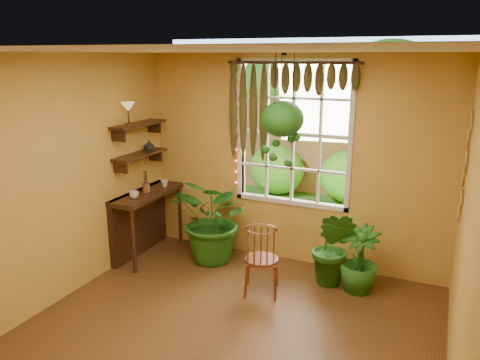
# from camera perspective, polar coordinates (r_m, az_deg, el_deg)

# --- Properties ---
(floor) EXTENTS (4.50, 4.50, 0.00)m
(floor) POSITION_cam_1_polar(r_m,az_deg,el_deg) (4.64, -3.49, -20.12)
(floor) COLOR #573618
(floor) RESTS_ON ground
(ceiling) EXTENTS (4.50, 4.50, 0.00)m
(ceiling) POSITION_cam_1_polar(r_m,az_deg,el_deg) (3.80, -4.15, 15.42)
(ceiling) COLOR white
(ceiling) RESTS_ON wall_back
(wall_back) EXTENTS (4.00, 0.00, 4.00)m
(wall_back) POSITION_cam_1_polar(r_m,az_deg,el_deg) (6.02, 6.32, 2.27)
(wall_back) COLOR gold
(wall_back) RESTS_ON floor
(wall_left) EXTENTS (0.00, 4.50, 4.50)m
(wall_left) POSITION_cam_1_polar(r_m,az_deg,el_deg) (5.23, -23.51, -0.88)
(wall_left) COLOR gold
(wall_left) RESTS_ON floor
(wall_right) EXTENTS (0.00, 4.50, 4.50)m
(wall_right) POSITION_cam_1_polar(r_m,az_deg,el_deg) (3.60, 25.90, -8.11)
(wall_right) COLOR gold
(wall_right) RESTS_ON floor
(window) EXTENTS (1.52, 0.10, 1.86)m
(window) POSITION_cam_1_polar(r_m,az_deg,el_deg) (5.99, 6.51, 5.60)
(window) COLOR silver
(window) RESTS_ON wall_back
(valance_vine) EXTENTS (1.70, 0.12, 1.10)m
(valance_vine) POSITION_cam_1_polar(r_m,az_deg,el_deg) (5.83, 5.50, 11.08)
(valance_vine) COLOR #381C0F
(valance_vine) RESTS_ON window
(string_lights) EXTENTS (0.03, 0.03, 1.54)m
(string_lights) POSITION_cam_1_polar(r_m,az_deg,el_deg) (6.17, -0.51, 6.44)
(string_lights) COLOR #FF2633
(string_lights) RESTS_ON window
(wall_plates) EXTENTS (0.04, 0.32, 1.10)m
(wall_plates) POSITION_cam_1_polar(r_m,az_deg,el_deg) (5.26, 25.67, 1.21)
(wall_plates) COLOR #FAEACC
(wall_plates) RESTS_ON wall_right
(counter_ledge) EXTENTS (0.40, 1.20, 0.90)m
(counter_ledge) POSITION_cam_1_polar(r_m,az_deg,el_deg) (6.54, -11.91, -4.23)
(counter_ledge) COLOR #381C0F
(counter_ledge) RESTS_ON floor
(shelf_lower) EXTENTS (0.25, 0.90, 0.04)m
(shelf_lower) POSITION_cam_1_polar(r_m,az_deg,el_deg) (6.29, -12.07, 3.04)
(shelf_lower) COLOR #381C0F
(shelf_lower) RESTS_ON wall_left
(shelf_upper) EXTENTS (0.25, 0.90, 0.04)m
(shelf_upper) POSITION_cam_1_polar(r_m,az_deg,el_deg) (6.22, -12.27, 6.64)
(shelf_upper) COLOR #381C0F
(shelf_upper) RESTS_ON wall_left
(backyard) EXTENTS (14.00, 10.00, 12.00)m
(backyard) POSITION_cam_1_polar(r_m,az_deg,el_deg) (10.43, 15.61, 6.84)
(backyard) COLOR #25611B
(backyard) RESTS_ON ground
(windsor_chair) EXTENTS (0.49, 0.51, 1.04)m
(windsor_chair) POSITION_cam_1_polar(r_m,az_deg,el_deg) (5.44, 2.60, -10.80)
(windsor_chair) COLOR brown
(windsor_chair) RESTS_ON floor
(potted_plant_left) EXTENTS (1.30, 1.22, 1.17)m
(potted_plant_left) POSITION_cam_1_polar(r_m,az_deg,el_deg) (6.13, -3.04, -4.90)
(potted_plant_left) COLOR #1A5115
(potted_plant_left) RESTS_ON floor
(potted_plant_mid) EXTENTS (0.61, 0.54, 0.95)m
(potted_plant_mid) POSITION_cam_1_polar(r_m,az_deg,el_deg) (5.66, 11.34, -8.14)
(potted_plant_mid) COLOR #1A5115
(potted_plant_mid) RESTS_ON floor
(potted_plant_right) EXTENTS (0.51, 0.51, 0.79)m
(potted_plant_right) POSITION_cam_1_polar(r_m,az_deg,el_deg) (5.62, 14.36, -9.34)
(potted_plant_right) COLOR #1A5115
(potted_plant_right) RESTS_ON floor
(hanging_basket) EXTENTS (0.51, 0.51, 1.34)m
(hanging_basket) POSITION_cam_1_polar(r_m,az_deg,el_deg) (5.64, 5.19, 7.04)
(hanging_basket) COLOR black
(hanging_basket) RESTS_ON ceiling
(cup_a) EXTENTS (0.14, 0.14, 0.09)m
(cup_a) POSITION_cam_1_polar(r_m,az_deg,el_deg) (6.11, -12.80, -1.75)
(cup_a) COLOR silver
(cup_a) RESTS_ON counter_ledge
(cup_b) EXTENTS (0.13, 0.13, 0.09)m
(cup_b) POSITION_cam_1_polar(r_m,az_deg,el_deg) (6.55, -9.20, -0.44)
(cup_b) COLOR beige
(cup_b) RESTS_ON counter_ledge
(brush_jar) EXTENTS (0.10, 0.10, 0.36)m
(brush_jar) POSITION_cam_1_polar(r_m,az_deg,el_deg) (6.32, -11.41, -0.21)
(brush_jar) COLOR brown
(brush_jar) RESTS_ON counter_ledge
(shelf_vase) EXTENTS (0.18, 0.18, 0.14)m
(shelf_vase) POSITION_cam_1_polar(r_m,az_deg,el_deg) (6.43, -11.02, 4.17)
(shelf_vase) COLOR #B2AD99
(shelf_vase) RESTS_ON shelf_lower
(tiffany_lamp) EXTENTS (0.17, 0.17, 0.29)m
(tiffany_lamp) POSITION_cam_1_polar(r_m,az_deg,el_deg) (6.02, -13.49, 8.49)
(tiffany_lamp) COLOR brown
(tiffany_lamp) RESTS_ON shelf_upper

